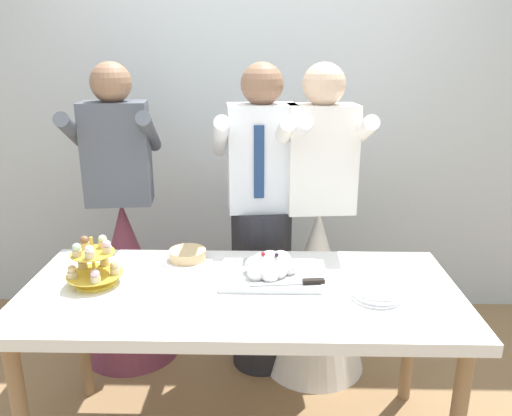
{
  "coord_description": "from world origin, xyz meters",
  "views": [
    {
      "loc": [
        0.1,
        -1.87,
        1.72
      ],
      "look_at": [
        0.06,
        0.15,
        1.07
      ],
      "focal_mm": 35.2,
      "sensor_mm": 36.0,
      "label": 1
    }
  ],
  "objects_px": {
    "dessert_table": "(241,304)",
    "main_cake_tray": "(270,269)",
    "person_bride": "(317,270)",
    "person_guest": "(126,259)",
    "plate_stack": "(377,293)",
    "round_cake": "(188,256)",
    "cupcake_stand": "(94,265)",
    "person_groom": "(261,240)"
  },
  "relations": [
    {
      "from": "person_bride",
      "to": "person_guest",
      "type": "relative_size",
      "value": 1.0
    },
    {
      "from": "person_bride",
      "to": "person_guest",
      "type": "height_order",
      "value": "same"
    },
    {
      "from": "dessert_table",
      "to": "round_cake",
      "type": "bearing_deg",
      "value": 133.83
    },
    {
      "from": "round_cake",
      "to": "person_bride",
      "type": "distance_m",
      "value": 0.75
    },
    {
      "from": "plate_stack",
      "to": "person_guest",
      "type": "distance_m",
      "value": 1.48
    },
    {
      "from": "dessert_table",
      "to": "person_bride",
      "type": "height_order",
      "value": "person_bride"
    },
    {
      "from": "dessert_table",
      "to": "person_groom",
      "type": "height_order",
      "value": "person_groom"
    },
    {
      "from": "plate_stack",
      "to": "person_groom",
      "type": "xyz_separation_m",
      "value": [
        -0.47,
        0.7,
        -0.05
      ]
    },
    {
      "from": "main_cake_tray",
      "to": "person_guest",
      "type": "height_order",
      "value": "person_guest"
    },
    {
      "from": "person_groom",
      "to": "round_cake",
      "type": "bearing_deg",
      "value": -133.71
    },
    {
      "from": "plate_stack",
      "to": "person_bride",
      "type": "distance_m",
      "value": 0.73
    },
    {
      "from": "main_cake_tray",
      "to": "person_groom",
      "type": "xyz_separation_m",
      "value": [
        -0.04,
        0.52,
        -0.07
      ]
    },
    {
      "from": "plate_stack",
      "to": "round_cake",
      "type": "height_order",
      "value": "round_cake"
    },
    {
      "from": "plate_stack",
      "to": "person_guest",
      "type": "relative_size",
      "value": 0.12
    },
    {
      "from": "main_cake_tray",
      "to": "person_bride",
      "type": "relative_size",
      "value": 0.26
    },
    {
      "from": "dessert_table",
      "to": "plate_stack",
      "type": "bearing_deg",
      "value": -7.5
    },
    {
      "from": "person_groom",
      "to": "person_bride",
      "type": "xyz_separation_m",
      "value": [
        0.3,
        -0.02,
        -0.16
      ]
    },
    {
      "from": "main_cake_tray",
      "to": "plate_stack",
      "type": "bearing_deg",
      "value": -22.25
    },
    {
      "from": "dessert_table",
      "to": "main_cake_tray",
      "type": "distance_m",
      "value": 0.2
    },
    {
      "from": "dessert_table",
      "to": "cupcake_stand",
      "type": "height_order",
      "value": "cupcake_stand"
    },
    {
      "from": "round_cake",
      "to": "person_bride",
      "type": "height_order",
      "value": "person_bride"
    },
    {
      "from": "main_cake_tray",
      "to": "plate_stack",
      "type": "relative_size",
      "value": 2.17
    },
    {
      "from": "cupcake_stand",
      "to": "plate_stack",
      "type": "xyz_separation_m",
      "value": [
        1.16,
        -0.1,
        -0.07
      ]
    },
    {
      "from": "cupcake_stand",
      "to": "person_groom",
      "type": "xyz_separation_m",
      "value": [
        0.69,
        0.6,
        -0.12
      ]
    },
    {
      "from": "round_cake",
      "to": "person_groom",
      "type": "bearing_deg",
      "value": 46.29
    },
    {
      "from": "dessert_table",
      "to": "main_cake_tray",
      "type": "relative_size",
      "value": 4.14
    },
    {
      "from": "dessert_table",
      "to": "person_groom",
      "type": "xyz_separation_m",
      "value": [
        0.08,
        0.62,
        0.05
      ]
    },
    {
      "from": "round_cake",
      "to": "person_guest",
      "type": "height_order",
      "value": "person_guest"
    },
    {
      "from": "cupcake_stand",
      "to": "person_groom",
      "type": "relative_size",
      "value": 0.14
    },
    {
      "from": "round_cake",
      "to": "person_groom",
      "type": "height_order",
      "value": "person_groom"
    },
    {
      "from": "main_cake_tray",
      "to": "plate_stack",
      "type": "height_order",
      "value": "main_cake_tray"
    },
    {
      "from": "plate_stack",
      "to": "dessert_table",
      "type": "bearing_deg",
      "value": 172.5
    },
    {
      "from": "plate_stack",
      "to": "person_bride",
      "type": "height_order",
      "value": "person_bride"
    },
    {
      "from": "main_cake_tray",
      "to": "dessert_table",
      "type": "bearing_deg",
      "value": -140.04
    },
    {
      "from": "cupcake_stand",
      "to": "person_bride",
      "type": "relative_size",
      "value": 0.14
    },
    {
      "from": "plate_stack",
      "to": "round_cake",
      "type": "xyz_separation_m",
      "value": [
        -0.8,
        0.34,
        0.0
      ]
    },
    {
      "from": "plate_stack",
      "to": "cupcake_stand",
      "type": "bearing_deg",
      "value": 175.17
    },
    {
      "from": "dessert_table",
      "to": "cupcake_stand",
      "type": "distance_m",
      "value": 0.63
    },
    {
      "from": "person_guest",
      "to": "dessert_table",
      "type": "bearing_deg",
      "value": -46.38
    },
    {
      "from": "person_bride",
      "to": "person_groom",
      "type": "bearing_deg",
      "value": 176.53
    },
    {
      "from": "person_bride",
      "to": "plate_stack",
      "type": "bearing_deg",
      "value": -76.18
    },
    {
      "from": "dessert_table",
      "to": "plate_stack",
      "type": "xyz_separation_m",
      "value": [
        0.54,
        -0.07,
        0.1
      ]
    }
  ]
}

